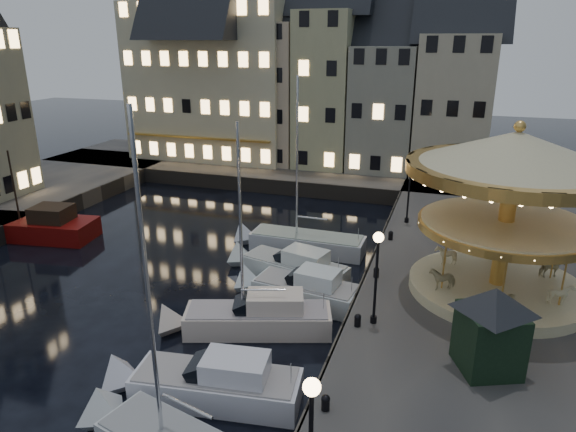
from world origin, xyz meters
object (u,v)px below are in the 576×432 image
(motorboat_f, at_px, (299,242))
(bollard_c, at_px, (376,272))
(streetlamp_b, at_px, (377,265))
(motorboat_d, at_px, (299,290))
(bollard_a, at_px, (326,402))
(streetlamp_a, at_px, (311,430))
(bollard_b, at_px, (358,320))
(carousel, at_px, (512,184))
(ticket_kiosk, at_px, (493,315))
(bollard_d, at_px, (391,235))
(streetlamp_c, at_px, (410,183))
(motorboat_e, at_px, (288,267))
(motorboat_c, at_px, (249,318))
(motorboat_b, at_px, (206,384))
(red_fishing_boat, at_px, (37,227))

(motorboat_f, bearing_deg, bollard_c, -41.71)
(streetlamp_b, xyz_separation_m, motorboat_d, (-4.34, 3.13, -3.38))
(bollard_a, bearing_deg, bollard_c, 90.00)
(streetlamp_a, height_order, motorboat_d, streetlamp_a)
(bollard_b, height_order, carousel, carousel)
(ticket_kiosk, bearing_deg, streetlamp_a, -119.13)
(bollard_d, bearing_deg, streetlamp_a, -88.28)
(streetlamp_c, xyz_separation_m, motorboat_e, (-5.71, -7.93, -3.38))
(carousel, bearing_deg, ticket_kiosk, -95.93)
(motorboat_c, bearing_deg, bollard_d, 64.03)
(bollard_a, relative_size, motorboat_f, 0.05)
(bollard_b, relative_size, motorboat_f, 0.05)
(streetlamp_b, height_order, motorboat_c, motorboat_c)
(motorboat_b, relative_size, motorboat_e, 1.03)
(streetlamp_c, xyz_separation_m, motorboat_b, (-5.38, -18.78, -3.38))
(streetlamp_c, xyz_separation_m, bollard_b, (-0.60, -14.00, -2.41))
(bollard_b, bearing_deg, red_fishing_boat, 164.10)
(motorboat_c, distance_m, ticket_kiosk, 10.66)
(bollard_a, height_order, bollard_b, same)
(motorboat_c, xyz_separation_m, motorboat_d, (1.32, 3.52, -0.04))
(bollard_c, bearing_deg, motorboat_f, 138.29)
(bollard_b, height_order, red_fishing_boat, red_fishing_boat)
(bollard_b, bearing_deg, bollard_d, 90.00)
(motorboat_c, height_order, ticket_kiosk, motorboat_c)
(motorboat_b, relative_size, red_fishing_boat, 0.85)
(streetlamp_c, distance_m, motorboat_c, 15.36)
(motorboat_f, bearing_deg, motorboat_d, -72.83)
(motorboat_c, distance_m, motorboat_f, 10.02)
(bollard_d, bearing_deg, motorboat_f, -176.16)
(motorboat_b, distance_m, motorboat_e, 10.85)
(carousel, bearing_deg, bollard_b, -138.23)
(bollard_b, xyz_separation_m, carousel, (5.78, 5.16, 5.15))
(motorboat_e, bearing_deg, streetlamp_b, -44.27)
(motorboat_f, bearing_deg, ticket_kiosk, -46.87)
(streetlamp_a, distance_m, motorboat_d, 14.24)
(streetlamp_c, bearing_deg, bollard_d, -99.73)
(motorboat_d, relative_size, motorboat_f, 0.59)
(streetlamp_c, relative_size, motorboat_b, 0.56)
(motorboat_d, bearing_deg, motorboat_b, -97.05)
(bollard_b, xyz_separation_m, motorboat_c, (-5.06, 0.12, -0.93))
(streetlamp_a, relative_size, bollard_c, 7.32)
(bollard_a, relative_size, carousel, 0.06)
(streetlamp_a, relative_size, motorboat_d, 0.64)
(bollard_a, height_order, motorboat_d, motorboat_d)
(streetlamp_a, bearing_deg, bollard_a, 98.53)
(ticket_kiosk, bearing_deg, carousel, 84.07)
(bollard_b, height_order, motorboat_e, motorboat_e)
(bollard_c, height_order, motorboat_b, motorboat_b)
(streetlamp_a, relative_size, motorboat_b, 0.56)
(streetlamp_a, distance_m, motorboat_e, 16.92)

